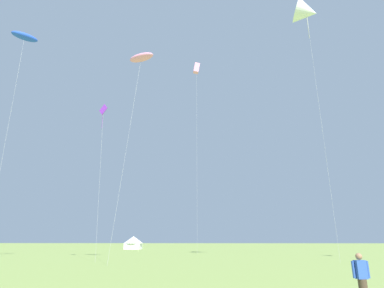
{
  "coord_description": "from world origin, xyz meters",
  "views": [
    {
      "loc": [
        1.82,
        -4.72,
        2.18
      ],
      "look_at": [
        0.0,
        32.0,
        13.24
      ],
      "focal_mm": 29.75,
      "sensor_mm": 36.0,
      "label": 1
    }
  ],
  "objects_px": {
    "kite_blue_parafoil": "(25,37)",
    "festival_tent_center": "(133,242)",
    "kite_purple_diamond": "(103,115)",
    "person_spectator": "(362,281)",
    "kite_white_delta": "(306,12)",
    "kite_pink_parafoil": "(141,58)",
    "kite_pink_box": "(196,69)"
  },
  "relations": [
    {
      "from": "kite_pink_parafoil",
      "to": "festival_tent_center",
      "type": "relative_size",
      "value": 4.87
    },
    {
      "from": "person_spectator",
      "to": "kite_purple_diamond",
      "type": "bearing_deg",
      "value": 127.61
    },
    {
      "from": "kite_white_delta",
      "to": "festival_tent_center",
      "type": "distance_m",
      "value": 59.53
    },
    {
      "from": "person_spectator",
      "to": "festival_tent_center",
      "type": "xyz_separation_m",
      "value": [
        -22.73,
        65.17,
        0.77
      ]
    },
    {
      "from": "kite_white_delta",
      "to": "person_spectator",
      "type": "bearing_deg",
      "value": -108.71
    },
    {
      "from": "kite_purple_diamond",
      "to": "kite_pink_box",
      "type": "bearing_deg",
      "value": 62.31
    },
    {
      "from": "kite_pink_parafoil",
      "to": "kite_pink_box",
      "type": "xyz_separation_m",
      "value": [
        5.28,
        23.96,
        12.38
      ]
    },
    {
      "from": "kite_blue_parafoil",
      "to": "festival_tent_center",
      "type": "height_order",
      "value": "kite_blue_parafoil"
    },
    {
      "from": "kite_pink_box",
      "to": "kite_purple_diamond",
      "type": "height_order",
      "value": "kite_pink_box"
    },
    {
      "from": "festival_tent_center",
      "to": "kite_pink_box",
      "type": "bearing_deg",
      "value": -55.18
    },
    {
      "from": "kite_white_delta",
      "to": "person_spectator",
      "type": "xyz_separation_m",
      "value": [
        -7.48,
        -22.09,
        -28.61
      ]
    },
    {
      "from": "kite_pink_box",
      "to": "person_spectator",
      "type": "xyz_separation_m",
      "value": [
        6.99,
        -42.54,
        -32.9
      ]
    },
    {
      "from": "festival_tent_center",
      "to": "kite_pink_parafoil",
      "type": "bearing_deg",
      "value": -77.34
    },
    {
      "from": "kite_blue_parafoil",
      "to": "festival_tent_center",
      "type": "bearing_deg",
      "value": 86.08
    },
    {
      "from": "kite_white_delta",
      "to": "kite_purple_diamond",
      "type": "relative_size",
      "value": 1.76
    },
    {
      "from": "kite_blue_parafoil",
      "to": "kite_pink_parafoil",
      "type": "distance_m",
      "value": 14.01
    },
    {
      "from": "kite_white_delta",
      "to": "kite_purple_diamond",
      "type": "height_order",
      "value": "kite_white_delta"
    },
    {
      "from": "kite_purple_diamond",
      "to": "person_spectator",
      "type": "relative_size",
      "value": 10.28
    },
    {
      "from": "kite_blue_parafoil",
      "to": "festival_tent_center",
      "type": "xyz_separation_m",
      "value": [
        3.19,
        46.64,
        -22.85
      ]
    },
    {
      "from": "kite_blue_parafoil",
      "to": "kite_purple_diamond",
      "type": "bearing_deg",
      "value": 25.84
    },
    {
      "from": "kite_purple_diamond",
      "to": "person_spectator",
      "type": "distance_m",
      "value": 32.49
    },
    {
      "from": "kite_pink_parafoil",
      "to": "person_spectator",
      "type": "relative_size",
      "value": 12.63
    },
    {
      "from": "kite_blue_parafoil",
      "to": "kite_pink_parafoil",
      "type": "relative_size",
      "value": 1.14
    },
    {
      "from": "kite_pink_parafoil",
      "to": "festival_tent_center",
      "type": "bearing_deg",
      "value": 102.66
    },
    {
      "from": "kite_pink_box",
      "to": "kite_purple_diamond",
      "type": "relative_size",
      "value": 1.96
    },
    {
      "from": "kite_white_delta",
      "to": "kite_pink_box",
      "type": "distance_m",
      "value": 25.42
    },
    {
      "from": "kite_pink_box",
      "to": "festival_tent_center",
      "type": "bearing_deg",
      "value": 124.82
    },
    {
      "from": "kite_purple_diamond",
      "to": "festival_tent_center",
      "type": "height_order",
      "value": "kite_purple_diamond"
    },
    {
      "from": "kite_purple_diamond",
      "to": "festival_tent_center",
      "type": "relative_size",
      "value": 3.96
    },
    {
      "from": "kite_pink_box",
      "to": "person_spectator",
      "type": "distance_m",
      "value": 54.23
    },
    {
      "from": "kite_pink_box",
      "to": "festival_tent_center",
      "type": "distance_m",
      "value": 42.33
    },
    {
      "from": "kite_blue_parafoil",
      "to": "person_spectator",
      "type": "relative_size",
      "value": 14.42
    }
  ]
}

